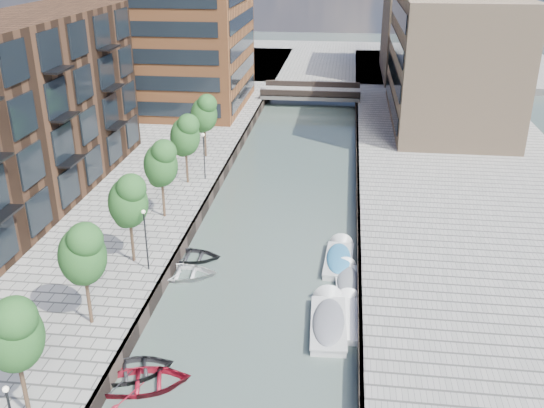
% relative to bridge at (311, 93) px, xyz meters
% --- Properties ---
extents(water, '(300.00, 300.00, 0.00)m').
position_rel_bridge_xyz_m(water, '(0.00, -32.00, -1.39)').
color(water, '#38473F').
rests_on(water, ground).
extents(quay_right, '(20.00, 140.00, 1.00)m').
position_rel_bridge_xyz_m(quay_right, '(16.00, -32.00, -0.89)').
color(quay_right, gray).
rests_on(quay_right, ground).
extents(quay_wall_left, '(0.25, 140.00, 1.00)m').
position_rel_bridge_xyz_m(quay_wall_left, '(-6.10, -32.00, -0.89)').
color(quay_wall_left, '#332823').
rests_on(quay_wall_left, ground).
extents(quay_wall_right, '(0.25, 140.00, 1.00)m').
position_rel_bridge_xyz_m(quay_wall_right, '(6.10, -32.00, -0.89)').
color(quay_wall_right, '#332823').
rests_on(quay_wall_right, ground).
extents(far_closure, '(80.00, 40.00, 1.00)m').
position_rel_bridge_xyz_m(far_closure, '(0.00, 28.00, -0.89)').
color(far_closure, gray).
rests_on(far_closure, ground).
extents(tan_block_near, '(12.00, 25.00, 14.00)m').
position_rel_bridge_xyz_m(tan_block_near, '(16.00, -10.00, 6.61)').
color(tan_block_near, '#93765A').
rests_on(tan_block_near, quay_right).
extents(tan_block_far, '(12.00, 20.00, 16.00)m').
position_rel_bridge_xyz_m(tan_block_far, '(16.00, 16.00, 7.61)').
color(tan_block_far, '#93765A').
rests_on(tan_block_far, quay_right).
extents(bridge, '(13.00, 6.00, 1.30)m').
position_rel_bridge_xyz_m(bridge, '(0.00, 0.00, 0.00)').
color(bridge, gray).
rests_on(bridge, ground).
extents(tree_1, '(2.50, 2.50, 5.95)m').
position_rel_bridge_xyz_m(tree_1, '(-8.50, -61.00, 3.92)').
color(tree_1, '#382619').
rests_on(tree_1, quay_left).
extents(tree_2, '(2.50, 2.50, 5.95)m').
position_rel_bridge_xyz_m(tree_2, '(-8.50, -54.00, 3.92)').
color(tree_2, '#382619').
rests_on(tree_2, quay_left).
extents(tree_3, '(2.50, 2.50, 5.95)m').
position_rel_bridge_xyz_m(tree_3, '(-8.50, -47.00, 3.92)').
color(tree_3, '#382619').
rests_on(tree_3, quay_left).
extents(tree_4, '(2.50, 2.50, 5.95)m').
position_rel_bridge_xyz_m(tree_4, '(-8.50, -40.00, 3.92)').
color(tree_4, '#382619').
rests_on(tree_4, quay_left).
extents(tree_5, '(2.50, 2.50, 5.95)m').
position_rel_bridge_xyz_m(tree_5, '(-8.50, -33.00, 3.92)').
color(tree_5, '#382619').
rests_on(tree_5, quay_left).
extents(tree_6, '(2.50, 2.50, 5.95)m').
position_rel_bridge_xyz_m(tree_6, '(-8.50, -26.00, 3.92)').
color(tree_6, '#382619').
rests_on(tree_6, quay_left).
extents(lamp_1, '(0.24, 0.24, 4.12)m').
position_rel_bridge_xyz_m(lamp_1, '(-7.20, -48.00, 2.12)').
color(lamp_1, black).
rests_on(lamp_1, quay_left).
extents(lamp_2, '(0.24, 0.24, 4.12)m').
position_rel_bridge_xyz_m(lamp_2, '(-7.20, -32.00, 2.12)').
color(lamp_2, black).
rests_on(lamp_2, quay_left).
extents(sloop_1, '(5.31, 4.67, 0.91)m').
position_rel_bridge_xyz_m(sloop_1, '(-5.40, -56.79, -1.39)').
color(sloop_1, black).
rests_on(sloop_1, ground).
extents(sloop_2, '(5.43, 4.51, 0.97)m').
position_rel_bridge_xyz_m(sloop_2, '(-4.49, -57.57, -1.39)').
color(sloop_2, maroon).
rests_on(sloop_2, ground).
extents(sloop_3, '(4.91, 3.73, 0.95)m').
position_rel_bridge_xyz_m(sloop_3, '(-5.36, -47.00, -1.39)').
color(sloop_3, silver).
rests_on(sloop_3, ground).
extents(sloop_4, '(4.35, 3.18, 0.88)m').
position_rel_bridge_xyz_m(sloop_4, '(-5.40, -44.59, -1.39)').
color(sloop_4, '#232326').
rests_on(sloop_4, ground).
extents(motorboat_1, '(2.20, 5.76, 1.90)m').
position_rel_bridge_xyz_m(motorboat_1, '(4.32, -51.10, -1.16)').
color(motorboat_1, beige).
rests_on(motorboat_1, ground).
extents(motorboat_2, '(1.85, 4.73, 1.55)m').
position_rel_bridge_xyz_m(motorboat_2, '(5.37, -50.32, -1.30)').
color(motorboat_2, white).
rests_on(motorboat_2, ground).
extents(motorboat_3, '(2.04, 5.29, 1.74)m').
position_rel_bridge_xyz_m(motorboat_3, '(4.76, -43.58, -1.18)').
color(motorboat_3, '#B5B5B3').
rests_on(motorboat_3, ground).
extents(motorboat_4, '(1.85, 4.55, 1.48)m').
position_rel_bridge_xyz_m(motorboat_4, '(5.37, -46.46, -1.21)').
color(motorboat_4, white).
rests_on(motorboat_4, ground).
extents(car, '(2.09, 4.34, 1.43)m').
position_rel_bridge_xyz_m(car, '(11.83, -12.14, 0.32)').
color(car, '#AFB0B4').
rests_on(car, quay_right).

